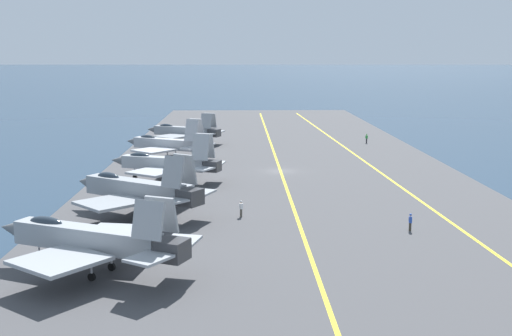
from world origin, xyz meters
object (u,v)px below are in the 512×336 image
Objects in this scene: parked_jet_nearest at (91,239)px; crew_white_vest at (241,208)px; parked_jet_second at (137,190)px; parked_jet_fifth at (184,131)px; crew_blue_vest at (410,221)px; crew_green_vest at (367,138)px; parked_jet_fourth at (168,144)px; parked_jet_third at (167,163)px.

parked_jet_nearest is 9.71× the size of crew_white_vest.
parked_jet_second is 1.04× the size of parked_jet_fifth.
crew_blue_vest is at bearing -67.46° from parked_jet_nearest.
crew_white_vest is 0.98× the size of crew_green_vest.
parked_jet_nearest is at bearing -179.91° from parked_jet_fourth.
parked_jet_fifth is 65.81m from crew_blue_vest.
parked_jet_fifth is at bearing -0.27° from parked_jet_second.
crew_green_vest reaches higher than crew_blue_vest.
parked_jet_nearest is 79.58m from crew_green_vest.
parked_jet_third is 1.03× the size of parked_jet_fifth.
parked_jet_fourth is at bearing 0.09° from parked_jet_nearest.
parked_jet_second reaches higher than parked_jet_fifth.
parked_jet_third reaches higher than crew_blue_vest.
crew_white_vest is at bearing -94.47° from parked_jet_second.
crew_green_vest is at bearing -26.10° from parked_jet_nearest.
parked_jet_fourth is (35.57, 0.79, -0.25)m from parked_jet_second.
crew_white_vest is (17.00, -11.38, -1.80)m from parked_jet_nearest.
parked_jet_nearest is 53.40m from parked_jet_fourth.
crew_green_vest is at bearing -32.61° from parked_jet_second.
parked_jet_second is 9.37× the size of crew_blue_vest.
crew_white_vest is at bearing 156.54° from crew_green_vest.
crew_green_vest is (54.45, -23.63, 0.02)m from crew_white_vest.
crew_green_vest is (53.61, -34.30, -1.79)m from parked_jet_second.
crew_green_vest reaches higher than crew_white_vest.
parked_jet_nearest reaches higher than crew_white_vest.
crew_green_vest is at bearing -42.89° from parked_jet_third.
parked_jet_second is 1.01× the size of parked_jet_third.
parked_jet_nearest is at bearing 177.19° from parked_jet_third.
parked_jet_third is 35.98m from parked_jet_fifth.
crew_blue_vest is (-24.31, -25.58, -1.52)m from parked_jet_third.
parked_jet_fourth is 8.65× the size of crew_white_vest.
parked_jet_fourth is 8.87× the size of crew_blue_vest.
parked_jet_nearest is at bearing 179.24° from parked_jet_fifth.
crew_green_vest is at bearing -23.46° from crew_white_vest.
crew_white_vest is at bearing -152.70° from parked_jet_third.
parked_jet_nearest is at bearing 112.54° from crew_blue_vest.
parked_jet_third is at bearing -3.37° from parked_jet_second.
parked_jet_second reaches higher than crew_blue_vest.
parked_jet_third is 48.88m from crew_green_vest.
parked_jet_nearest is 35.69m from parked_jet_third.
parked_jet_third is 35.32m from crew_blue_vest.
parked_jet_fourth reaches higher than parked_jet_fifth.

